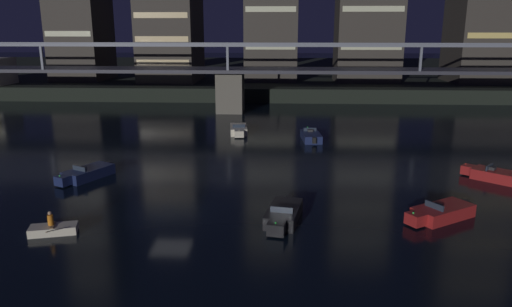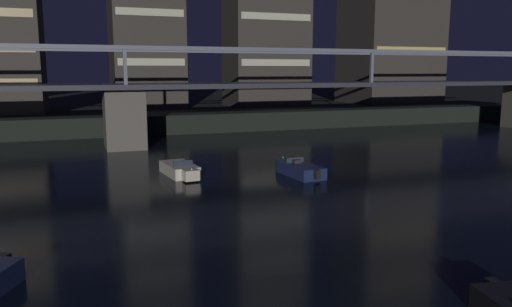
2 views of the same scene
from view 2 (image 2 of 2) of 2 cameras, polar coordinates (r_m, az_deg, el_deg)
far_riverbank at (r=96.69m, az=-17.34°, el=5.34°), size 240.00×80.00×2.20m
river_bridge at (r=48.65m, az=-14.81°, el=5.99°), size 105.37×6.40×9.38m
speedboat_near_left at (r=35.21m, az=4.93°, el=-1.81°), size 2.13×5.23×1.16m
speedboat_mid_left at (r=35.41m, az=-8.57°, el=-1.82°), size 2.23×5.23×1.16m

